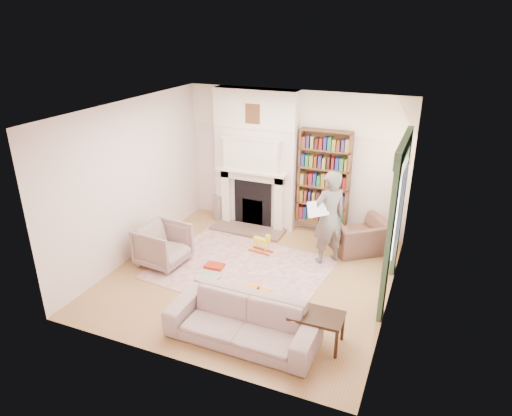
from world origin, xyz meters
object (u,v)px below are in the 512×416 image
at_px(armchair_reading, 359,236).
at_px(sofa, 243,321).
at_px(armchair_left, 163,245).
at_px(rocking_horse, 261,243).
at_px(bookcase, 324,178).
at_px(coffee_table, 316,329).
at_px(paraffin_heater, 219,207).
at_px(man_reading, 329,218).

bearing_deg(armchair_reading, sofa, 36.04).
relative_size(armchair_left, rocking_horse, 1.79).
bearing_deg(armchair_reading, armchair_left, -7.15).
bearing_deg(sofa, bookcase, 89.35).
height_order(armchair_reading, sofa, armchair_reading).
bearing_deg(armchair_reading, coffee_table, 52.37).
bearing_deg(rocking_horse, paraffin_heater, 151.24).
relative_size(bookcase, man_reading, 1.08).
bearing_deg(sofa, armchair_reading, 73.99).
relative_size(armchair_left, paraffin_heater, 1.45).
bearing_deg(rocking_horse, sofa, -65.35).
bearing_deg(rocking_horse, coffee_table, -43.72).
distance_m(armchair_left, paraffin_heater, 2.10).
height_order(armchair_left, paraffin_heater, armchair_left).
distance_m(coffee_table, paraffin_heater, 4.38).
relative_size(paraffin_heater, rocking_horse, 1.24).
height_order(armchair_left, rocking_horse, armchair_left).
bearing_deg(sofa, rocking_horse, 107.27).
bearing_deg(coffee_table, bookcase, 103.36).
bearing_deg(paraffin_heater, rocking_horse, -36.90).
relative_size(armchair_reading, coffee_table, 1.36).
distance_m(armchair_left, man_reading, 2.93).
distance_m(bookcase, armchair_left, 3.32).
xyz_separation_m(paraffin_heater, rocking_horse, (1.40, -1.05, -0.08)).
height_order(sofa, man_reading, man_reading).
bearing_deg(man_reading, armchair_reading, -171.34).
xyz_separation_m(man_reading, coffee_table, (0.43, -2.23, -0.63)).
xyz_separation_m(sofa, paraffin_heater, (-2.12, 3.46, -0.02)).
xyz_separation_m(man_reading, rocking_horse, (-1.21, -0.14, -0.66)).
height_order(bookcase, armchair_left, bookcase).
bearing_deg(armchair_left, paraffin_heater, 4.22).
bearing_deg(armchair_left, armchair_reading, -55.20).
bearing_deg(paraffin_heater, armchair_reading, -5.82).
distance_m(armchair_reading, rocking_horse, 1.82).
height_order(armchair_reading, armchair_left, armchair_left).
relative_size(bookcase, coffee_table, 2.64).
xyz_separation_m(armchair_left, coffee_table, (3.06, -1.05, -0.14)).
relative_size(armchair_left, man_reading, 0.47).
bearing_deg(armchair_left, coffee_table, -104.08).
bearing_deg(man_reading, bookcase, -114.66).
relative_size(armchair_reading, rocking_horse, 2.15).
height_order(armchair_reading, paraffin_heater, armchair_reading).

